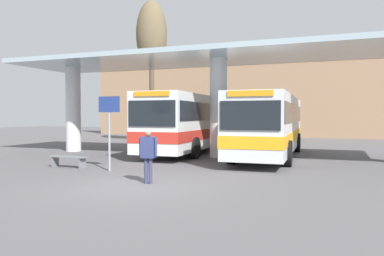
% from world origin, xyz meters
% --- Properties ---
extents(ground_plane, '(100.00, 100.00, 0.00)m').
position_xyz_m(ground_plane, '(0.00, 0.00, 0.00)').
color(ground_plane, '#565456').
extents(townhouse_backdrop, '(40.00, 0.58, 9.48)m').
position_xyz_m(townhouse_backdrop, '(0.00, 27.38, 5.53)').
color(townhouse_backdrop, '#9E7A5B').
rests_on(townhouse_backdrop, ground_plane).
extents(station_canopy, '(22.95, 5.54, 5.23)m').
position_xyz_m(station_canopy, '(0.00, 8.36, 4.40)').
color(station_canopy, silver).
rests_on(station_canopy, ground_plane).
extents(transit_bus_left_bay, '(3.00, 12.47, 3.21)m').
position_xyz_m(transit_bus_left_bay, '(-2.19, 10.97, 1.80)').
color(transit_bus_left_bay, white).
rests_on(transit_bus_left_bay, ground_plane).
extents(transit_bus_center_bay, '(2.96, 11.50, 3.07)m').
position_xyz_m(transit_bus_center_bay, '(2.42, 9.44, 1.73)').
color(transit_bus_center_bay, silver).
rests_on(transit_bus_center_bay, ground_plane).
extents(waiting_bench_near_pillar, '(1.68, 0.44, 0.46)m').
position_xyz_m(waiting_bench_near_pillar, '(-4.57, 2.48, 0.34)').
color(waiting_bench_near_pillar, slate).
rests_on(waiting_bench_near_pillar, ground_plane).
extents(info_sign_platform, '(0.90, 0.09, 2.84)m').
position_xyz_m(info_sign_platform, '(-2.49, 2.29, 2.03)').
color(info_sign_platform, gray).
rests_on(info_sign_platform, ground_plane).
extents(pedestrian_waiting, '(0.61, 0.25, 1.65)m').
position_xyz_m(pedestrian_waiting, '(0.13, 0.44, 1.01)').
color(pedestrian_waiting, '#333856').
rests_on(pedestrian_waiting, ground_plane).
extents(poplar_tree_behind_left, '(2.39, 2.39, 11.01)m').
position_xyz_m(poplar_tree_behind_left, '(-7.77, 16.22, 8.22)').
color(poplar_tree_behind_left, brown).
rests_on(poplar_tree_behind_left, ground_plane).
extents(parked_car_street, '(4.12, 2.08, 1.96)m').
position_xyz_m(parked_car_street, '(-7.54, 24.26, 0.96)').
color(parked_car_street, '#B2B7BC').
rests_on(parked_car_street, ground_plane).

